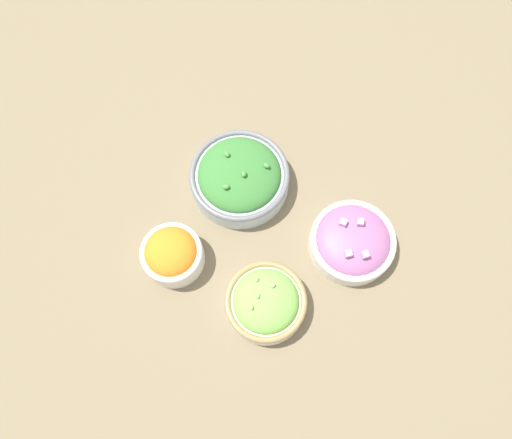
{
  "coord_description": "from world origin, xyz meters",
  "views": [
    {
      "loc": [
        -0.25,
        0.21,
        0.93
      ],
      "look_at": [
        0.0,
        0.0,
        0.03
      ],
      "focal_mm": 35.0,
      "sensor_mm": 36.0,
      "label": 1
    }
  ],
  "objects": [
    {
      "name": "bowl_carrots",
      "position": [
        0.05,
        0.16,
        0.04
      ],
      "size": [
        0.12,
        0.12,
        0.08
      ],
      "color": "silver",
      "rests_on": "ground_plane"
    },
    {
      "name": "bowl_lettuce",
      "position": [
        -0.13,
        0.09,
        0.03
      ],
      "size": [
        0.15,
        0.15,
        0.07
      ],
      "color": "white",
      "rests_on": "ground_plane"
    },
    {
      "name": "bowl_red_onion",
      "position": [
        -0.15,
        -0.11,
        0.03
      ],
      "size": [
        0.16,
        0.16,
        0.07
      ],
      "color": "silver",
      "rests_on": "ground_plane"
    },
    {
      "name": "bowl_broccoli",
      "position": [
        0.09,
        -0.03,
        0.03
      ],
      "size": [
        0.2,
        0.2,
        0.08
      ],
      "color": "#B2C1CC",
      "rests_on": "ground_plane"
    },
    {
      "name": "ground_plane",
      "position": [
        0.0,
        0.0,
        0.0
      ],
      "size": [
        3.0,
        3.0,
        0.0
      ],
      "primitive_type": "plane",
      "color": "#75664C"
    }
  ]
}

